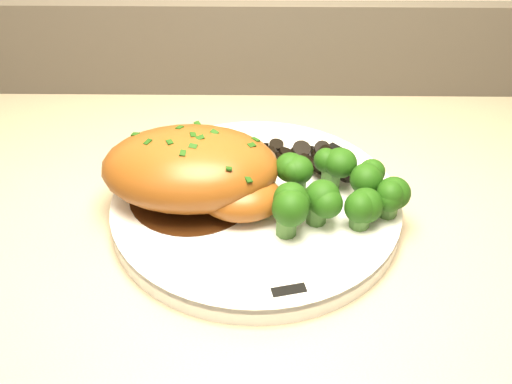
{
  "coord_description": "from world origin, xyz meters",
  "views": [
    {
      "loc": [
        0.43,
        1.25,
        1.24
      ],
      "look_at": [
        0.43,
        1.74,
        0.84
      ],
      "focal_mm": 45.0,
      "sensor_mm": 36.0,
      "label": 1
    }
  ],
  "objects": [
    {
      "name": "rim_accent_2",
      "position": [
        0.45,
        1.62,
        0.83
      ],
      "size": [
        0.03,
        0.02,
        0.0
      ],
      "primitive_type": "cube",
      "rotation": [
        0.0,
        0.0,
        6.52
      ],
      "color": "black",
      "rests_on": "plate"
    },
    {
      "name": "rim_accent_1",
      "position": [
        0.31,
        1.78,
        0.83
      ],
      "size": [
        0.02,
        0.03,
        0.0
      ],
      "primitive_type": "cube",
      "rotation": [
        0.0,
        0.0,
        4.42
      ],
      "color": "black",
      "rests_on": "plate"
    },
    {
      "name": "chicken_breast",
      "position": [
        0.37,
        1.74,
        0.87
      ],
      "size": [
        0.18,
        0.12,
        0.07
      ],
      "rotation": [
        0.0,
        0.0,
        -0.0
      ],
      "color": "brown",
      "rests_on": "plate"
    },
    {
      "name": "plate",
      "position": [
        0.43,
        1.74,
        0.82
      ],
      "size": [
        0.34,
        0.34,
        0.02
      ],
      "primitive_type": "cylinder",
      "rotation": [
        0.0,
        0.0,
        0.2
      ],
      "color": "white",
      "rests_on": "counter"
    },
    {
      "name": "rim_accent_0",
      "position": [
        0.52,
        1.83,
        0.83
      ],
      "size": [
        0.03,
        0.03,
        0.0
      ],
      "primitive_type": "cube",
      "rotation": [
        0.0,
        0.0,
        2.33
      ],
      "color": "black",
      "rests_on": "plate"
    },
    {
      "name": "mushroom_pile",
      "position": [
        0.47,
        1.79,
        0.84
      ],
      "size": [
        0.09,
        0.07,
        0.03
      ],
      "color": "black",
      "rests_on": "plate"
    },
    {
      "name": "broccoli_florets",
      "position": [
        0.5,
        1.72,
        0.86
      ],
      "size": [
        0.13,
        0.1,
        0.05
      ],
      "rotation": [
        0.0,
        0.0,
        -0.15
      ],
      "color": "#467632",
      "rests_on": "plate"
    },
    {
      "name": "gravy_pool",
      "position": [
        0.36,
        1.75,
        0.83
      ],
      "size": [
        0.13,
        0.13,
        0.0
      ],
      "primitive_type": "cylinder",
      "color": "black",
      "rests_on": "plate"
    }
  ]
}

